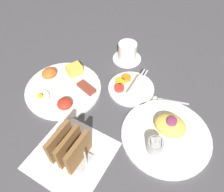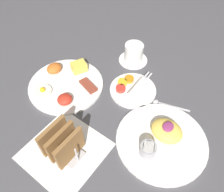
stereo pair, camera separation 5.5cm
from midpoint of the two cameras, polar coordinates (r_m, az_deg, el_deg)
ground_plane at (r=0.73m, az=0.48°, el=-6.63°), size 3.00×3.00×0.00m
napkin_flat at (r=0.69m, az=-9.91°, el=-14.04°), size 0.22×0.22×0.00m
plate_breakfast at (r=0.84m, az=-10.18°, el=3.29°), size 0.28×0.28×0.05m
plate_condiments at (r=0.81m, az=7.23°, el=1.90°), size 0.18×0.17×0.04m
plate_foreground at (r=0.70m, az=15.09°, el=-10.77°), size 0.28×0.28×0.06m
toast_rack at (r=0.64m, az=-10.51°, el=-12.08°), size 0.10×0.12×0.10m
coffee_cup at (r=0.92m, az=7.40°, el=10.87°), size 0.12×0.12×0.08m
teaspoon at (r=0.80m, az=15.59°, el=-2.11°), size 0.05×0.12×0.01m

